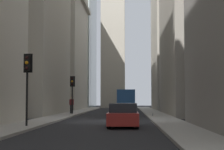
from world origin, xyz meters
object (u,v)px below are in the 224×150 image
at_px(traffic_light_foreground, 27,72).
at_px(delivery_truck, 126,101).
at_px(discarded_bottle, 153,115).
at_px(traffic_light_midblock, 72,86).
at_px(pedestrian, 72,104).
at_px(sedan_red, 123,116).

bearing_deg(traffic_light_foreground, delivery_truck, -10.99).
bearing_deg(discarded_bottle, traffic_light_midblock, 59.38).
distance_m(pedestrian, discarded_bottle, 9.80).
height_order(sedan_red, pedestrian, pedestrian).
distance_m(delivery_truck, sedan_red, 27.08).
height_order(delivery_truck, discarded_bottle, delivery_truck).
xyz_separation_m(sedan_red, pedestrian, (17.14, 5.71, 0.43)).
xyz_separation_m(sedan_red, traffic_light_midblock, (16.60, 5.56, 2.36)).
xyz_separation_m(delivery_truck, sedan_red, (-27.07, 0.00, -0.80)).
distance_m(sedan_red, traffic_light_foreground, 6.16).
height_order(traffic_light_foreground, discarded_bottle, traffic_light_foreground).
height_order(sedan_red, traffic_light_midblock, traffic_light_midblock).
xyz_separation_m(delivery_truck, traffic_light_foreground, (-28.27, 5.49, 1.73)).
height_order(traffic_light_midblock, discarded_bottle, traffic_light_midblock).
distance_m(delivery_truck, discarded_bottle, 15.48).
relative_size(traffic_light_foreground, discarded_bottle, 15.35).
relative_size(traffic_light_foreground, traffic_light_midblock, 1.06).
xyz_separation_m(delivery_truck, traffic_light_midblock, (-10.47, 5.56, 1.56)).
bearing_deg(discarded_bottle, pedestrian, 57.13).
distance_m(sedan_red, traffic_light_midblock, 17.67).
distance_m(delivery_truck, traffic_light_foreground, 28.85).
height_order(traffic_light_foreground, pedestrian, traffic_light_foreground).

